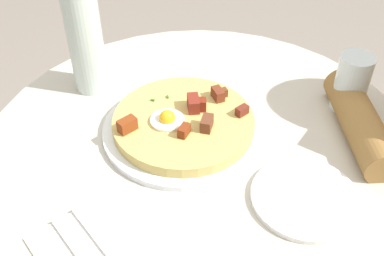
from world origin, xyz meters
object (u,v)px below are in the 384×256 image
(dining_table, at_px, (200,197))
(bread_plate, at_px, (305,198))
(fork, at_px, (103,246))
(pizza_plate, at_px, (183,130))
(breakfast_pizza, at_px, (183,122))
(water_glass, at_px, (352,83))
(water_bottle, at_px, (84,35))

(dining_table, height_order, bread_plate, bread_plate)
(dining_table, xyz_separation_m, bread_plate, (-0.03, -0.23, 0.17))
(fork, bearing_deg, dining_table, -70.56)
(pizza_plate, distance_m, fork, 0.29)
(breakfast_pizza, relative_size, fork, 1.52)
(fork, bearing_deg, water_glass, -91.20)
(bread_plate, distance_m, fork, 0.34)
(fork, bearing_deg, water_bottle, -27.41)
(bread_plate, distance_m, water_glass, 0.29)
(pizza_plate, xyz_separation_m, water_bottle, (0.01, 0.25, 0.12))
(dining_table, distance_m, breakfast_pizza, 0.20)
(fork, bearing_deg, pizza_plate, -62.37)
(water_bottle, bearing_deg, breakfast_pizza, -93.17)
(pizza_plate, height_order, bread_plate, pizza_plate)
(fork, xyz_separation_m, water_glass, (0.54, -0.18, 0.05))
(dining_table, xyz_separation_m, water_bottle, (0.01, 0.29, 0.30))
(pizza_plate, distance_m, breakfast_pizza, 0.02)
(water_bottle, bearing_deg, bread_plate, -94.41)
(bread_plate, bearing_deg, pizza_plate, 84.51)
(breakfast_pizza, bearing_deg, pizza_plate, -172.54)
(water_glass, relative_size, water_bottle, 0.47)
(water_glass, bearing_deg, breakfast_pizza, 137.57)
(breakfast_pizza, distance_m, water_bottle, 0.27)
(dining_table, xyz_separation_m, water_glass, (0.25, -0.19, 0.23))
(dining_table, xyz_separation_m, fork, (-0.29, -0.01, 0.18))
(pizza_plate, bearing_deg, dining_table, -85.82)
(bread_plate, bearing_deg, fork, 140.36)
(water_glass, bearing_deg, pizza_plate, 137.63)
(pizza_plate, xyz_separation_m, breakfast_pizza, (0.00, 0.00, 0.02))
(water_glass, bearing_deg, water_bottle, 116.59)
(bread_plate, xyz_separation_m, water_glass, (0.28, 0.03, 0.06))
(pizza_plate, bearing_deg, water_glass, -42.37)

